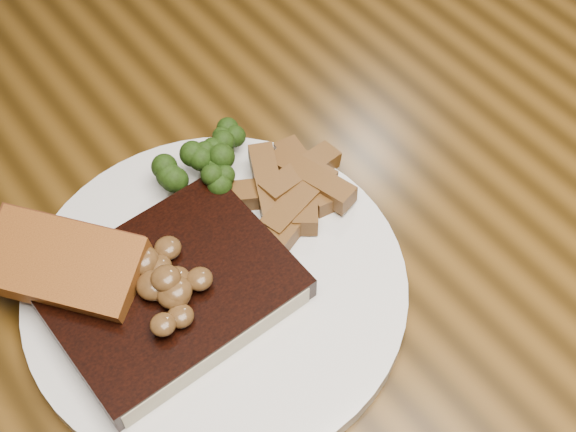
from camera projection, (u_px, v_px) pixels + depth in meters
name	position (u px, v px, depth m)	size (l,w,h in m)	color
dining_table	(279.00, 290.00, 0.74)	(1.60, 0.90, 0.75)	#4C310F
chair_far	(111.00, 22.00, 1.27)	(0.47, 0.47, 0.82)	black
plate	(216.00, 289.00, 0.62)	(0.30, 0.30, 0.01)	silver
steak	(171.00, 291.00, 0.60)	(0.17, 0.13, 0.03)	black
steak_bone	(216.00, 351.00, 0.57)	(0.16, 0.02, 0.02)	#B9B08F
mushroom_pile	(167.00, 279.00, 0.58)	(0.07, 0.07, 0.03)	brown
garlic_bread	(70.00, 279.00, 0.61)	(0.12, 0.06, 0.03)	#93531A
potato_wedges	(288.00, 214.00, 0.64)	(0.10, 0.10, 0.02)	brown
broccoli_cluster	(211.00, 163.00, 0.66)	(0.06, 0.06, 0.04)	#1D3C0D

